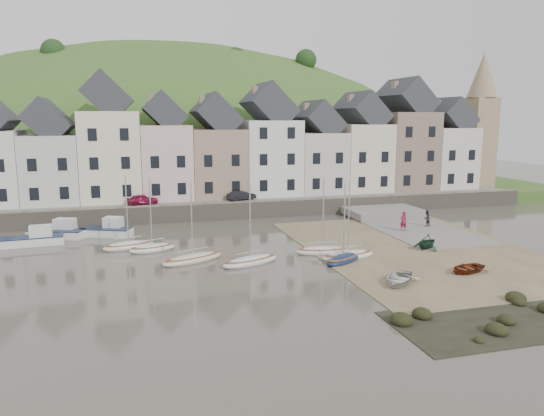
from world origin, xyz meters
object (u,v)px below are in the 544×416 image
object	(u,v)px
sailboat_0	(129,245)
rowboat_red	(467,268)
person_red	(403,221)
rowboat_green	(427,242)
person_dark	(427,218)
car_left	(143,199)
car_right	(241,195)
rowboat_white	(399,279)

from	to	relation	value
sailboat_0	rowboat_red	xyz separation A→B (m)	(23.05, -13.60, 0.11)
person_red	sailboat_0	bearing A→B (deg)	1.85
rowboat_green	person_red	bearing A→B (deg)	141.91
person_red	person_dark	distance (m)	3.58
car_left	car_right	size ratio (longest dim) A/B	0.98
rowboat_red	car_left	size ratio (longest dim) A/B	0.91
sailboat_0	rowboat_white	size ratio (longest dim) A/B	1.88
car_left	car_right	xyz separation A→B (m)	(10.89, 0.00, -0.01)
rowboat_green	person_dark	xyz separation A→B (m)	(4.92, 7.89, 0.22)
person_dark	rowboat_green	bearing A→B (deg)	39.35
rowboat_white	person_red	xyz separation A→B (m)	(8.35, 14.13, 0.65)
rowboat_green	car_right	world-z (taller)	car_right
rowboat_red	person_red	bearing A→B (deg)	153.61
rowboat_green	rowboat_red	size ratio (longest dim) A/B	0.81
person_dark	rowboat_white	bearing A→B (deg)	34.11
rowboat_red	person_dark	bearing A→B (deg)	142.29
rowboat_green	car_right	xyz separation A→B (m)	(-11.44, 19.86, 1.45)
rowboat_red	car_right	size ratio (longest dim) A/B	0.90
sailboat_0	rowboat_green	world-z (taller)	sailboat_0
rowboat_red	car_left	xyz separation A→B (m)	(-21.46, 26.39, 1.79)
rowboat_white	rowboat_red	xyz separation A→B (m)	(5.90, 0.99, -0.04)
rowboat_white	person_dark	xyz separation A→B (m)	(11.69, 15.41, 0.51)
sailboat_0	person_dark	world-z (taller)	sailboat_0
car_left	person_red	bearing A→B (deg)	-127.72
sailboat_0	rowboat_red	bearing A→B (deg)	-30.54
rowboat_green	rowboat_red	bearing A→B (deg)	-32.26
rowboat_white	rowboat_green	world-z (taller)	rowboat_green
person_red	person_dark	size ratio (longest dim) A/B	1.17
rowboat_white	car_right	distance (m)	27.83
rowboat_white	car_left	distance (m)	31.54
sailboat_0	car_left	size ratio (longest dim) A/B	1.92
person_red	car_right	size ratio (longest dim) A/B	0.56
sailboat_0	person_red	bearing A→B (deg)	-1.03
car_left	car_right	world-z (taller)	car_left
rowboat_red	person_dark	xyz separation A→B (m)	(5.79, 14.42, 0.55)
sailboat_0	person_red	xyz separation A→B (m)	(25.51, -0.46, 0.79)
sailboat_0	rowboat_white	xyz separation A→B (m)	(17.16, -14.59, 0.14)
rowboat_green	car_left	distance (m)	29.93
rowboat_white	person_red	size ratio (longest dim) A/B	1.79
car_left	person_dark	bearing A→B (deg)	-122.45
rowboat_red	car_left	bearing A→B (deg)	-156.70
rowboat_green	car_right	size ratio (longest dim) A/B	0.73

